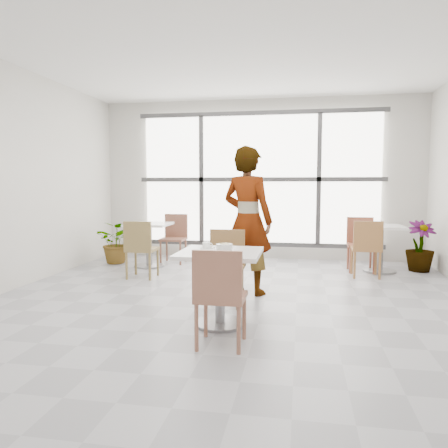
% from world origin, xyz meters
% --- Properties ---
extents(floor, '(7.00, 7.00, 0.00)m').
position_xyz_m(floor, '(0.00, 0.00, 0.00)').
color(floor, '#9E9EA5').
rests_on(floor, ground).
extents(ceiling, '(7.00, 7.00, 0.00)m').
position_xyz_m(ceiling, '(0.00, 0.00, 3.00)').
color(ceiling, white).
rests_on(ceiling, ground).
extents(wall_back, '(6.00, 0.00, 6.00)m').
position_xyz_m(wall_back, '(0.00, 3.50, 1.50)').
color(wall_back, silver).
rests_on(wall_back, ground).
extents(wall_front, '(6.00, 0.00, 6.00)m').
position_xyz_m(wall_front, '(0.00, -3.50, 1.50)').
color(wall_front, silver).
rests_on(wall_front, ground).
extents(window, '(4.60, 0.07, 2.52)m').
position_xyz_m(window, '(0.00, 3.44, 1.50)').
color(window, white).
rests_on(window, ground).
extents(main_table, '(0.80, 0.80, 0.75)m').
position_xyz_m(main_table, '(0.00, -0.53, 0.52)').
color(main_table, white).
rests_on(main_table, ground).
extents(chair_near, '(0.42, 0.42, 0.87)m').
position_xyz_m(chair_near, '(0.11, -1.15, 0.50)').
color(chair_near, '#9F654F').
rests_on(chair_near, ground).
extents(chair_far, '(0.42, 0.42, 0.87)m').
position_xyz_m(chair_far, '(-0.08, 0.27, 0.50)').
color(chair_far, olive).
rests_on(chair_far, ground).
extents(oatmeal_bowl, '(0.21, 0.21, 0.09)m').
position_xyz_m(oatmeal_bowl, '(0.06, -0.59, 0.79)').
color(oatmeal_bowl, silver).
rests_on(oatmeal_bowl, main_table).
extents(coffee_cup, '(0.16, 0.13, 0.07)m').
position_xyz_m(coffee_cup, '(-0.17, -0.39, 0.78)').
color(coffee_cup, white).
rests_on(coffee_cup, main_table).
extents(person, '(0.81, 0.69, 1.89)m').
position_xyz_m(person, '(0.11, 0.79, 0.95)').
color(person, black).
rests_on(person, ground).
extents(bg_table_left, '(0.70, 0.70, 0.75)m').
position_xyz_m(bg_table_left, '(-1.77, 2.30, 0.49)').
color(bg_table_left, white).
rests_on(bg_table_left, ground).
extents(bg_table_right, '(0.70, 0.70, 0.75)m').
position_xyz_m(bg_table_right, '(2.05, 2.54, 0.49)').
color(bg_table_right, white).
rests_on(bg_table_right, ground).
extents(bg_chair_left_near, '(0.42, 0.42, 0.87)m').
position_xyz_m(bg_chair_left_near, '(-1.57, 1.36, 0.50)').
color(bg_chair_left_near, olive).
rests_on(bg_chair_left_near, ground).
extents(bg_chair_left_far, '(0.42, 0.42, 0.87)m').
position_xyz_m(bg_chair_left_far, '(-1.46, 2.78, 0.50)').
color(bg_chair_left_far, brown).
rests_on(bg_chair_left_far, ground).
extents(bg_chair_right_near, '(0.42, 0.42, 0.87)m').
position_xyz_m(bg_chair_right_near, '(1.77, 2.02, 0.50)').
color(bg_chair_right_near, '#A26C3B').
rests_on(bg_chair_right_near, ground).
extents(bg_chair_right_far, '(0.42, 0.42, 0.87)m').
position_xyz_m(bg_chair_right_far, '(1.75, 2.58, 0.50)').
color(bg_chair_right_far, '#975039').
rests_on(bg_chair_right_far, ground).
extents(plant_left, '(0.79, 0.73, 0.75)m').
position_xyz_m(plant_left, '(-2.43, 2.50, 0.38)').
color(plant_left, '#688E4A').
rests_on(plant_left, ground).
extents(plant_right, '(0.55, 0.55, 0.82)m').
position_xyz_m(plant_right, '(2.70, 2.70, 0.41)').
color(plant_right, '#377039').
rests_on(plant_right, ground).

